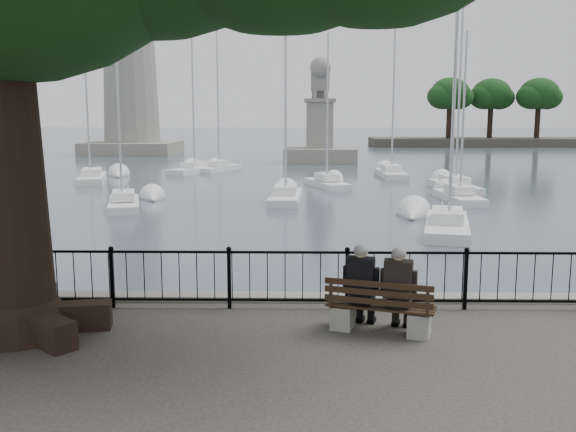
{
  "coord_description": "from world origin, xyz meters",
  "views": [
    {
      "loc": [
        0.19,
        -8.06,
        3.28
      ],
      "look_at": [
        0.0,
        2.5,
        1.6
      ],
      "focal_mm": 40.0,
      "sensor_mm": 36.0,
      "label": 1
    }
  ],
  "objects_px": {
    "bench": "(380,314)",
    "person_right": "(399,293)",
    "lighthouse": "(129,38)",
    "person_left": "(362,289)",
    "lion_monument": "(319,136)"
  },
  "relations": [
    {
      "from": "bench",
      "to": "person_right",
      "type": "height_order",
      "value": "person_right"
    },
    {
      "from": "person_right",
      "to": "lighthouse",
      "type": "xyz_separation_m",
      "value": [
        -19.7,
        60.7,
        10.65
      ]
    },
    {
      "from": "person_right",
      "to": "bench",
      "type": "bearing_deg",
      "value": -178.35
    },
    {
      "from": "person_left",
      "to": "person_right",
      "type": "height_order",
      "value": "same"
    },
    {
      "from": "person_right",
      "to": "lion_monument",
      "type": "bearing_deg",
      "value": 89.64
    },
    {
      "from": "bench",
      "to": "person_left",
      "type": "bearing_deg",
      "value": 145.04
    },
    {
      "from": "bench",
      "to": "person_right",
      "type": "xyz_separation_m",
      "value": [
        0.28,
        0.01,
        0.33
      ]
    },
    {
      "from": "person_left",
      "to": "bench",
      "type": "bearing_deg",
      "value": -34.96
    },
    {
      "from": "person_left",
      "to": "lion_monument",
      "type": "xyz_separation_m",
      "value": [
        0.85,
        48.45,
        0.73
      ]
    },
    {
      "from": "person_right",
      "to": "person_left",
      "type": "bearing_deg",
      "value": 162.2
    },
    {
      "from": "person_right",
      "to": "lighthouse",
      "type": "relative_size",
      "value": 0.05
    },
    {
      "from": "bench",
      "to": "person_right",
      "type": "bearing_deg",
      "value": 1.65
    },
    {
      "from": "person_left",
      "to": "lighthouse",
      "type": "relative_size",
      "value": 0.05
    },
    {
      "from": "bench",
      "to": "lighthouse",
      "type": "height_order",
      "value": "lighthouse"
    },
    {
      "from": "bench",
      "to": "lighthouse",
      "type": "bearing_deg",
      "value": 107.74
    }
  ]
}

